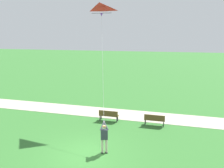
% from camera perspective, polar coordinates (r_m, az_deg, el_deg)
% --- Properties ---
extents(ground_plane, '(120.00, 120.00, 0.00)m').
position_cam_1_polar(ground_plane, '(14.31, -6.38, -16.28)').
color(ground_plane, '#33702D').
extents(walkway_path, '(4.75, 32.09, 0.02)m').
position_cam_1_polar(walkway_path, '(19.80, 4.71, -7.48)').
color(walkway_path, '#B7AD99').
rests_on(walkway_path, ground).
extents(person_kite_flyer, '(0.63, 0.51, 1.83)m').
position_cam_1_polar(person_kite_flyer, '(13.83, -1.88, -12.41)').
color(person_kite_flyer, '#232328').
rests_on(person_kite_flyer, ground).
extents(flying_kite, '(5.03, 2.14, 6.91)m').
position_cam_1_polar(flying_kite, '(17.50, -3.01, 17.32)').
color(flying_kite, red).
extents(park_bench_near_walkway, '(0.55, 1.53, 0.88)m').
position_cam_1_polar(park_bench_near_walkway, '(18.40, -0.81, -7.43)').
color(park_bench_near_walkway, brown).
rests_on(park_bench_near_walkway, ground).
extents(park_bench_far_walkway, '(0.55, 1.53, 0.88)m').
position_cam_1_polar(park_bench_far_walkway, '(17.86, 10.20, -8.32)').
color(park_bench_far_walkway, brown).
rests_on(park_bench_far_walkway, ground).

